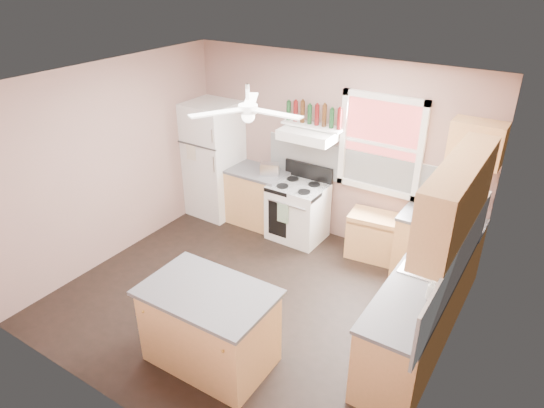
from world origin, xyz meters
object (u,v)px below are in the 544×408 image
Objects in this scene: cart at (372,236)px; island at (210,328)px; refrigerator at (213,159)px; toaster at (270,169)px; stove at (298,212)px.

island reaches higher than cart.
refrigerator reaches higher than toaster.
toaster is (1.07, 0.03, 0.06)m from refrigerator.
toaster is 0.76m from stove.
stove is at bearing 100.22° from island.
refrigerator is 3.46m from island.
toaster is at bearing 175.90° from cart.
refrigerator is at bearing 127.29° from island.
stove and island have the same top height.
island is (1.03, -2.72, -0.56)m from toaster.
island is at bearing -93.71° from toaster.
refrigerator is 1.66m from stove.
cart is (1.15, 0.11, -0.10)m from stove.
refrigerator is 2.80m from cart.
refrigerator is 2.16× the size of stove.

